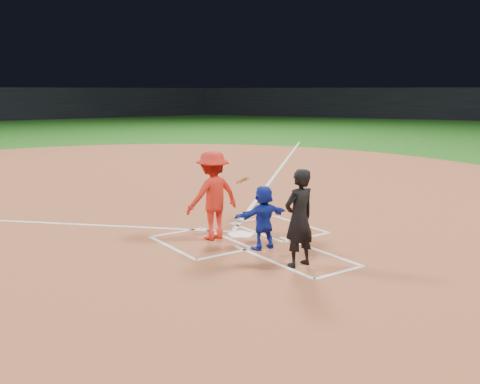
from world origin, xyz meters
TOP-DOWN VIEW (x-y plane):
  - ground at (0.00, 0.00)m, footprint 120.00×120.00m
  - home_plate_dirt at (0.00, 6.00)m, footprint 28.00×28.00m
  - stadium_wall_right at (42.00, 24.00)m, footprint 31.04×52.56m
  - home_plate at (0.00, 0.00)m, footprint 0.60×0.60m
  - catcher at (-0.20, -1.02)m, footprint 1.13×0.41m
  - umpire at (-0.33, -2.16)m, footprint 0.62×0.43m
  - chalk_markings at (0.00, 5.29)m, footprint 28.35×17.32m
  - batter_at_plate at (-0.61, 0.08)m, footprint 1.35×0.90m

SIDE VIEW (x-z plane):
  - ground at x=0.00m, z-range 0.00..0.00m
  - home_plate_dirt at x=0.00m, z-range 0.00..0.01m
  - chalk_markings at x=0.00m, z-range 0.01..0.02m
  - home_plate at x=0.00m, z-range 0.01..0.03m
  - catcher at x=-0.20m, z-range 0.01..1.21m
  - umpire at x=-0.33m, z-range 0.01..1.67m
  - batter_at_plate at x=-0.61m, z-range 0.01..1.77m
  - stadium_wall_right at x=42.00m, z-range 0.00..3.20m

